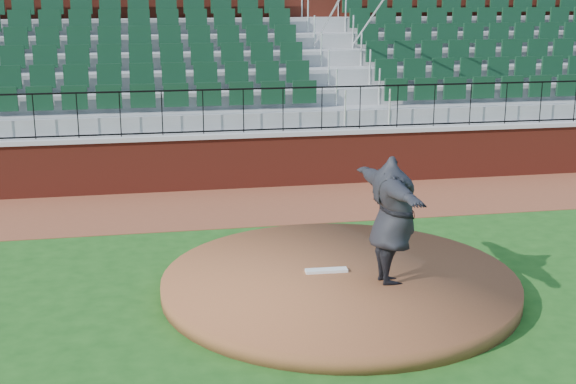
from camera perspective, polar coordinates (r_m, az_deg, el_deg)
The scene contains 10 objects.
ground at distance 11.70m, azimuth 1.38°, elevation -8.03°, with size 90.00×90.00×0.00m, color #1A4C15.
warning_track at distance 16.72m, azimuth -2.48°, elevation -0.94°, with size 34.00×3.20×0.01m, color brown.
field_wall at distance 18.12m, azimuth -3.23°, elevation 2.22°, with size 34.00×0.35×1.20m, color maroon.
wall_cap at distance 17.99m, azimuth -3.26°, elevation 4.24°, with size 34.00×0.45×0.10m, color #B7B7B7.
wall_railing at distance 17.90m, azimuth -3.29°, elevation 5.97°, with size 34.00×0.05×1.00m, color black, non-canonical shape.
seating_stands at distance 20.51m, azimuth -4.32°, elevation 8.49°, with size 34.00×5.10×4.60m, color gray, non-canonical shape.
concourse_wall at distance 23.24m, azimuth -5.14°, elevation 10.32°, with size 34.00×0.50×5.50m, color maroon.
pitchers_mound at distance 12.06m, azimuth 3.79°, elevation -6.69°, with size 5.45×5.45×0.25m, color brown.
pitching_rubber at distance 12.15m, azimuth 2.83°, elevation -5.77°, with size 0.66×0.16×0.04m, color white.
pitcher at distance 11.51m, azimuth 7.66°, elevation -2.08°, with size 2.38×0.65×1.94m, color black.
Camera 1 is at (-2.27, -10.54, 4.53)m, focal length 48.44 mm.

